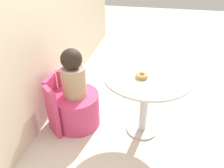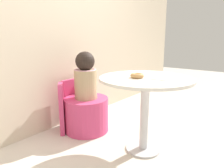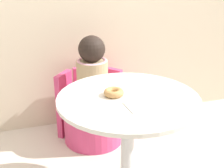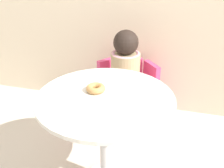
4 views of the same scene
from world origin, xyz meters
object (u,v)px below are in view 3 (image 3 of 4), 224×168
round_table (128,117)px  tub_chair (93,119)px  child_figure (92,70)px  donut (114,92)px

round_table → tub_chair: bearing=92.9°
round_table → child_figure: size_ratio=1.60×
round_table → tub_chair: size_ratio=1.68×
child_figure → tub_chair: bearing=0.0°
round_table → child_figure: (-0.04, 0.76, 0.06)m
donut → tub_chair: bearing=86.9°
tub_chair → child_figure: (0.00, 0.00, 0.46)m
child_figure → donut: 0.72m
round_table → tub_chair: 0.86m
donut → child_figure: bearing=86.9°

